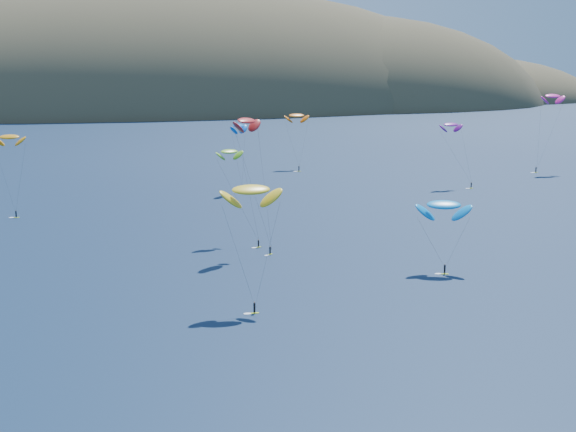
% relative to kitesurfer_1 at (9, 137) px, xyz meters
% --- Properties ---
extents(island, '(730.00, 300.00, 210.00)m').
position_rel_kitesurfer_1_xyz_m(island, '(92.24, 418.45, -29.60)').
color(island, '#3D3526').
rests_on(island, ground).
extents(kitesurfer_1, '(7.53, 7.56, 20.95)m').
position_rel_kitesurfer_1_xyz_m(kitesurfer_1, '(0.00, 0.00, 0.00)').
color(kitesurfer_1, '#E2FF1C').
rests_on(kitesurfer_1, ground).
extents(kitesurfer_2, '(9.29, 8.70, 20.51)m').
position_rel_kitesurfer_1_xyz_m(kitesurfer_2, '(40.38, -85.11, -0.96)').
color(kitesurfer_2, '#E2FF1C').
rests_on(kitesurfer_2, ground).
extents(kitesurfer_3, '(7.52, 12.50, 20.16)m').
position_rel_kitesurfer_1_xyz_m(kitesurfer_3, '(46.04, -40.30, -0.42)').
color(kitesurfer_3, '#E2FF1C').
rests_on(kitesurfer_3, ground).
extents(kitesurfer_4, '(7.77, 8.09, 20.69)m').
position_rel_kitesurfer_1_xyz_m(kitesurfer_4, '(60.82, 19.79, -0.35)').
color(kitesurfer_4, '#E2FF1C').
rests_on(kitesurfer_4, ground).
extents(kitesurfer_5, '(10.45, 8.33, 14.42)m').
position_rel_kitesurfer_1_xyz_m(kitesurfer_5, '(78.49, -74.74, -7.11)').
color(kitesurfer_5, '#E2FF1C').
rests_on(kitesurfer_5, ground).
extents(kitesurfer_6, '(8.23, 9.36, 20.20)m').
position_rel_kitesurfer_1_xyz_m(kitesurfer_6, '(123.00, 11.13, -0.76)').
color(kitesurfer_6, '#E2FF1C').
rests_on(kitesurfer_6, ground).
extents(kitesurfer_8, '(12.37, 6.34, 27.43)m').
position_rel_kitesurfer_1_xyz_m(kitesurfer_8, '(169.99, 31.00, 6.02)').
color(kitesurfer_8, '#E2FF1C').
rests_on(kitesurfer_8, ground).
extents(kitesurfer_9, '(8.03, 11.30, 27.79)m').
position_rel_kitesurfer_1_xyz_m(kitesurfer_9, '(47.65, -49.85, 6.76)').
color(kitesurfer_9, '#E2FF1C').
rests_on(kitesurfer_9, ground).
extents(kitesurfer_11, '(8.56, 13.22, 20.23)m').
position_rel_kitesurfer_1_xyz_m(kitesurfer_11, '(90.24, 61.92, -1.04)').
color(kitesurfer_11, '#E2FF1C').
rests_on(kitesurfer_11, ground).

